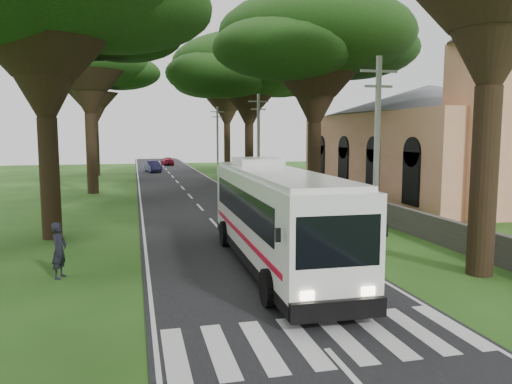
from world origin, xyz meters
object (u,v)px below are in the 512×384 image
(church, at_px, (429,133))
(pole_far, at_px, (218,139))
(pole_near, at_px, (377,151))
(pedestrian, at_px, (59,250))
(coach_bus, at_px, (275,216))
(pole_mid, at_px, (258,142))
(distant_car_c, at_px, (167,161))
(distant_car_b, at_px, (153,166))

(church, xyz_separation_m, pole_far, (-12.36, 24.45, -0.73))
(pole_near, xyz_separation_m, pedestrian, (-12.23, -0.98, -3.22))
(pole_near, xyz_separation_m, coach_bus, (-4.70, -1.36, -2.25))
(pole_near, distance_m, pole_mid, 20.00)
(church, relative_size, distant_car_c, 5.84)
(coach_bus, bearing_deg, pole_far, 84.63)
(coach_bus, bearing_deg, distant_car_b, 94.42)
(distant_car_b, relative_size, pedestrian, 2.19)
(church, height_order, pole_mid, church)
(church, distance_m, distant_car_c, 46.72)
(pole_mid, height_order, pedestrian, pole_mid)
(coach_bus, distance_m, distant_car_c, 60.20)
(church, bearing_deg, pole_near, -128.50)
(coach_bus, bearing_deg, pole_near, 17.28)
(pole_mid, relative_size, pole_far, 1.00)
(church, xyz_separation_m, distant_car_b, (-19.77, 29.90, -4.18))
(pole_near, relative_size, distant_car_c, 1.95)
(pole_mid, relative_size, coach_bus, 0.66)
(pole_near, height_order, pedestrian, pole_near)
(pole_far, distance_m, distant_car_c, 19.72)
(church, xyz_separation_m, pedestrian, (-24.59, -16.52, -3.95))
(church, xyz_separation_m, distant_car_c, (-17.06, 43.28, -4.28))
(pole_mid, bearing_deg, pedestrian, -120.24)
(pole_near, distance_m, distant_car_c, 59.12)
(pole_near, height_order, distant_car_b, pole_near)
(pole_near, relative_size, coach_bus, 0.66)
(pedestrian, bearing_deg, pole_near, -66.99)
(coach_bus, xyz_separation_m, pedestrian, (-7.53, 0.38, -0.96))
(pole_near, xyz_separation_m, distant_car_b, (-7.40, 45.45, -3.45))
(church, relative_size, coach_bus, 1.97)
(pole_far, relative_size, coach_bus, 0.66)
(pole_far, relative_size, distant_car_c, 1.95)
(coach_bus, height_order, distant_car_b, coach_bus)
(coach_bus, distance_m, distant_car_b, 46.90)
(pole_mid, bearing_deg, pole_far, 90.00)
(distant_car_c, bearing_deg, church, 107.44)
(church, relative_size, pole_far, 3.00)
(church, bearing_deg, distant_car_c, 111.52)
(distant_car_b, bearing_deg, church, -67.10)
(pole_mid, xyz_separation_m, pedestrian, (-12.23, -20.98, -3.22))
(church, xyz_separation_m, coach_bus, (-17.06, -16.91, -2.98))
(pole_far, xyz_separation_m, distant_car_b, (-7.40, 5.45, -3.45))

